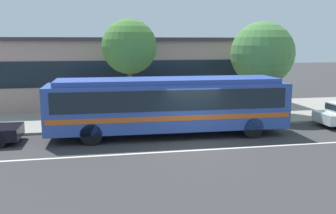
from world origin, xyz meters
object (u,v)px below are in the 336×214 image
at_px(transit_bus, 169,103).
at_px(street_tree_near_stop, 129,47).
at_px(bus_stop_sign, 248,95).
at_px(pedestrian_waiting_near_sign, 209,105).
at_px(street_tree_mid_block, 262,54).

relative_size(transit_bus, street_tree_near_stop, 2.00).
distance_m(bus_stop_sign, street_tree_near_stop, 7.45).
distance_m(pedestrian_waiting_near_sign, bus_stop_sign, 2.23).
xyz_separation_m(bus_stop_sign, street_tree_mid_block, (1.66, 1.95, 2.21)).
distance_m(transit_bus, street_tree_mid_block, 7.80).
distance_m(transit_bus, bus_stop_sign, 5.16).
bearing_deg(street_tree_near_stop, bus_stop_sign, -25.20).
relative_size(pedestrian_waiting_near_sign, street_tree_mid_block, 0.29).
xyz_separation_m(transit_bus, bus_stop_sign, (4.85, 1.74, 0.01)).
xyz_separation_m(transit_bus, street_tree_near_stop, (-1.46, 4.71, 2.64)).
bearing_deg(transit_bus, street_tree_mid_block, 29.51).
bearing_deg(street_tree_near_stop, pedestrian_waiting_near_sign, -32.30).
bearing_deg(street_tree_near_stop, transit_bus, -72.81).
relative_size(street_tree_near_stop, street_tree_mid_block, 1.02).
relative_size(bus_stop_sign, street_tree_near_stop, 0.41).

